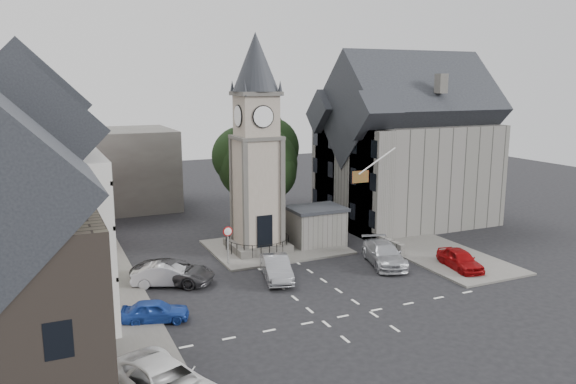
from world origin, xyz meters
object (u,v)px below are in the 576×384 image
stone_shelter (316,226)px  car_west_blue (155,311)px  clock_tower (256,145)px  car_east_red (460,259)px  pedestrian (395,230)px

stone_shelter → car_west_blue: bearing=-147.1°
clock_tower → car_east_red: clock_tower is taller
car_west_blue → stone_shelter: bearing=-41.0°
car_west_blue → pedestrian: (21.26, 8.24, 0.13)m
clock_tower → car_west_blue: bearing=-134.6°
car_west_blue → clock_tower: bearing=-28.4°
stone_shelter → car_west_blue: stone_shelter is taller
stone_shelter → pedestrian: size_ratio=2.90×
stone_shelter → pedestrian: 6.85m
pedestrian → car_east_red: bearing=80.6°
stone_shelter → pedestrian: bearing=-10.0°
clock_tower → stone_shelter: size_ratio=3.78×
stone_shelter → car_west_blue: 17.37m
stone_shelter → car_east_red: (6.33, -9.38, -0.84)m
clock_tower → pedestrian: size_ratio=10.96×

